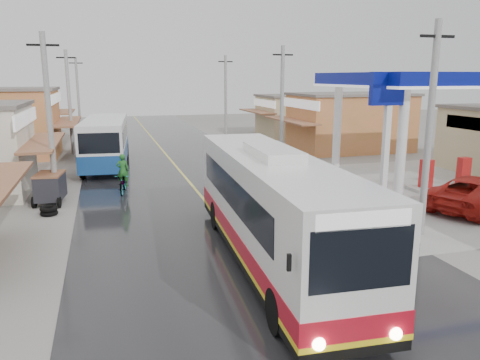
{
  "coord_description": "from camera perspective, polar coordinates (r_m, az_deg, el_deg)",
  "views": [
    {
      "loc": [
        -4.58,
        -14.64,
        6.0
      ],
      "look_at": [
        0.24,
        1.88,
        2.19
      ],
      "focal_mm": 35.0,
      "sensor_mm": 36.0,
      "label": 1
    }
  ],
  "objects": [
    {
      "name": "coach_bus",
      "position": [
        15.19,
        3.82,
        -3.41
      ],
      "size": [
        3.37,
        12.37,
        3.82
      ],
      "rotation": [
        0.0,
        0.0,
        -0.05
      ],
      "color": "silver",
      "rests_on": "road"
    },
    {
      "name": "tyre_stack",
      "position": [
        22.39,
        -22.27,
        -3.49
      ],
      "size": [
        0.77,
        0.77,
        0.4
      ],
      "color": "black",
      "rests_on": "ground"
    },
    {
      "name": "centre_line",
      "position": [
        30.58,
        -7.34,
        1.12
      ],
      "size": [
        0.15,
        90.0,
        0.01
      ],
      "primitive_type": "cube",
      "color": "#D8CC4C",
      "rests_on": "road"
    },
    {
      "name": "road",
      "position": [
        30.58,
        -7.34,
        1.09
      ],
      "size": [
        12.0,
        90.0,
        0.02
      ],
      "primitive_type": "cube",
      "color": "black",
      "rests_on": "ground"
    },
    {
      "name": "utility_poles_right",
      "position": [
        32.38,
        4.99,
        1.77
      ],
      "size": [
        1.6,
        36.0,
        8.0
      ],
      "primitive_type": null,
      "color": "gray",
      "rests_on": "ground"
    },
    {
      "name": "cyclist",
      "position": [
        25.17,
        -14.05,
        -0.04
      ],
      "size": [
        1.01,
        2.06,
        2.13
      ],
      "rotation": [
        0.0,
        0.0,
        -0.17
      ],
      "color": "black",
      "rests_on": "ground"
    },
    {
      "name": "ground",
      "position": [
        16.47,
        1.04,
        -8.88
      ],
      "size": [
        120.0,
        120.0,
        0.0
      ],
      "primitive_type": "plane",
      "color": "slate",
      "rests_on": "ground"
    },
    {
      "name": "shopfronts_right",
      "position": [
        33.6,
        19.72,
        1.47
      ],
      "size": [
        11.0,
        44.0,
        4.8
      ],
      "primitive_type": null,
      "color": "beige",
      "rests_on": "ground"
    },
    {
      "name": "second_bus",
      "position": [
        32.73,
        -16.05,
        4.53
      ],
      "size": [
        3.4,
        9.92,
        3.24
      ],
      "rotation": [
        0.0,
        0.0,
        -0.08
      ],
      "color": "silver",
      "rests_on": "road"
    },
    {
      "name": "jeepney",
      "position": [
        23.93,
        26.91,
        -1.46
      ],
      "size": [
        6.27,
        4.72,
        1.58
      ],
      "primitive_type": "imported",
      "rotation": [
        0.0,
        0.0,
        1.99
      ],
      "color": "#A01610",
      "rests_on": "ground"
    },
    {
      "name": "tricycle_near",
      "position": [
        24.12,
        -22.17,
        -0.74
      ],
      "size": [
        1.53,
        2.12,
        1.51
      ],
      "rotation": [
        0.0,
        0.0,
        -0.13
      ],
      "color": "#26262D",
      "rests_on": "ground"
    },
    {
      "name": "utility_poles_left",
      "position": [
        31.31,
        -20.39,
        0.65
      ],
      "size": [
        1.6,
        50.0,
        8.0
      ],
      "primitive_type": null,
      "color": "gray",
      "rests_on": "ground"
    }
  ]
}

